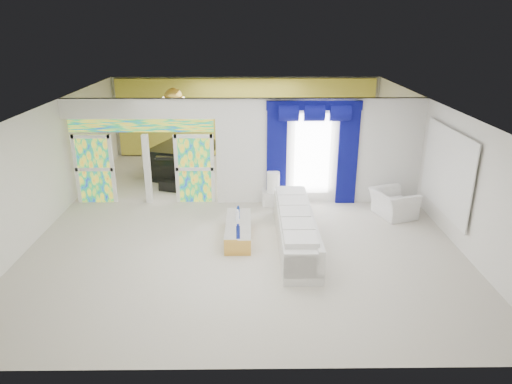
{
  "coord_description": "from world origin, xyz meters",
  "views": [
    {
      "loc": [
        0.18,
        -11.73,
        4.99
      ],
      "look_at": [
        0.3,
        -1.2,
        1.1
      ],
      "focal_mm": 32.79,
      "sensor_mm": 36.0,
      "label": 1
    }
  ],
  "objects_px": {
    "coffee_table": "(238,231)",
    "console_table": "(283,198)",
    "white_sofa": "(295,230)",
    "armchair": "(393,203)",
    "grand_piano": "(181,160)"
  },
  "relations": [
    {
      "from": "console_table",
      "to": "armchair",
      "type": "xyz_separation_m",
      "value": [
        2.9,
        -0.81,
        0.15
      ]
    },
    {
      "from": "armchair",
      "to": "grand_piano",
      "type": "height_order",
      "value": "grand_piano"
    },
    {
      "from": "coffee_table",
      "to": "console_table",
      "type": "bearing_deg",
      "value": 60.35
    },
    {
      "from": "console_table",
      "to": "coffee_table",
      "type": "bearing_deg",
      "value": -119.65
    },
    {
      "from": "white_sofa",
      "to": "coffee_table",
      "type": "relative_size",
      "value": 2.11
    },
    {
      "from": "white_sofa",
      "to": "coffee_table",
      "type": "xyz_separation_m",
      "value": [
        -1.35,
        0.3,
        -0.16
      ]
    },
    {
      "from": "coffee_table",
      "to": "white_sofa",
      "type": "bearing_deg",
      "value": -12.53
    },
    {
      "from": "console_table",
      "to": "grand_piano",
      "type": "xyz_separation_m",
      "value": [
        -3.3,
        2.82,
        0.31
      ]
    },
    {
      "from": "console_table",
      "to": "armchair",
      "type": "bearing_deg",
      "value": -15.63
    },
    {
      "from": "white_sofa",
      "to": "armchair",
      "type": "xyz_separation_m",
      "value": [
        2.78,
        1.66,
        -0.01
      ]
    },
    {
      "from": "white_sofa",
      "to": "armchair",
      "type": "height_order",
      "value": "white_sofa"
    },
    {
      "from": "white_sofa",
      "to": "grand_piano",
      "type": "distance_m",
      "value": 6.3
    },
    {
      "from": "coffee_table",
      "to": "console_table",
      "type": "distance_m",
      "value": 2.5
    },
    {
      "from": "grand_piano",
      "to": "armchair",
      "type": "bearing_deg",
      "value": -12.08
    },
    {
      "from": "coffee_table",
      "to": "console_table",
      "type": "height_order",
      "value": "console_table"
    }
  ]
}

